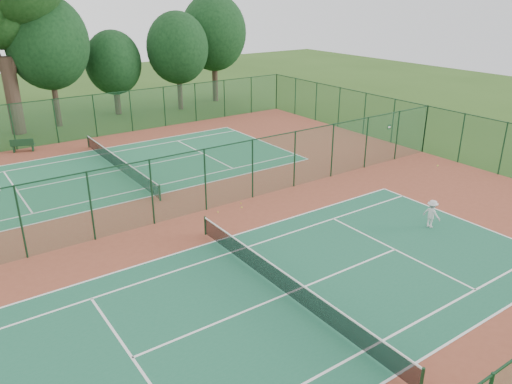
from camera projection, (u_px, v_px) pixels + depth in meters
ground at (181, 216)px, 26.50m from camera, size 120.00×120.00×0.00m
red_pad at (181, 216)px, 26.50m from camera, size 40.00×36.00×0.01m
court_near at (286, 294)px, 19.66m from camera, size 23.77×10.97×0.01m
court_far at (119, 170)px, 33.33m from camera, size 23.77×10.97×0.01m
fence_north at (76, 118)px, 39.51m from camera, size 40.00×0.09×3.50m
fence_east at (425, 129)px, 36.50m from camera, size 0.09×36.00×3.50m
fence_divider at (179, 186)px, 25.84m from camera, size 40.00×0.09×3.50m
tennis_net_near at (287, 283)px, 19.47m from camera, size 0.10×12.90×0.97m
tennis_net_far at (119, 163)px, 33.13m from camera, size 0.10×12.90×0.97m
player_near at (432, 214)px, 25.01m from camera, size 0.64×1.00×1.46m
bench at (23, 145)px, 36.98m from camera, size 1.70×1.02×1.01m
stray_ball_a at (241, 203)px, 28.07m from camera, size 0.07×0.07×0.07m
stray_ball_b at (242, 207)px, 27.50m from camera, size 0.08×0.08×0.08m
stray_ball_c at (218, 212)px, 26.93m from camera, size 0.06×0.06×0.06m
evergreen_row at (63, 123)px, 45.18m from camera, size 39.00×5.00×12.00m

